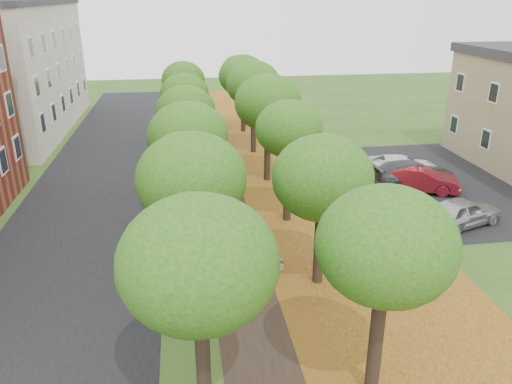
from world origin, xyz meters
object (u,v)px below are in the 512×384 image
object	(u,v)px
car_silver	(462,212)
car_grey	(413,174)
bench	(269,257)
car_white	(402,167)
car_red	(419,179)

from	to	relation	value
car_silver	car_grey	distance (m)	5.57
car_silver	bench	bearing A→B (deg)	84.01
car_white	bench	bearing A→B (deg)	149.34
car_grey	car_white	world-z (taller)	car_grey
bench	car_grey	bearing A→B (deg)	-72.26
car_red	car_grey	world-z (taller)	car_grey
bench	car_red	distance (m)	12.43
bench	car_grey	xyz separation A→B (m)	(10.11, 8.00, 0.38)
car_white	car_grey	bearing A→B (deg)	-163.91
car_silver	car_white	size ratio (longest dim) A/B	0.86
car_silver	car_white	world-z (taller)	car_silver
car_silver	car_white	xyz separation A→B (m)	(0.00, 7.07, -0.04)
car_silver	car_grey	size ratio (longest dim) A/B	0.80
bench	car_grey	distance (m)	12.90
car_silver	car_red	bearing A→B (deg)	-19.54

